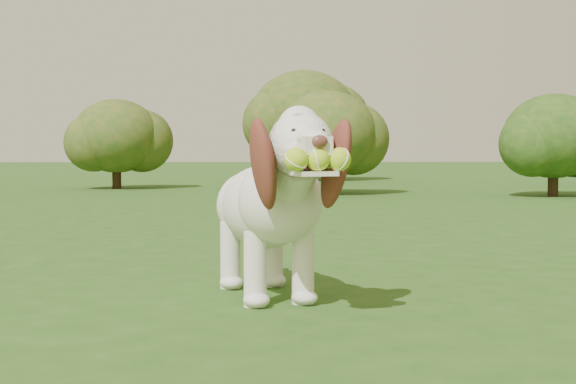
{
  "coord_description": "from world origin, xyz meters",
  "views": [
    {
      "loc": [
        -0.1,
        -3.82,
        0.65
      ],
      "look_at": [
        0.06,
        -0.61,
        0.48
      ],
      "focal_mm": 50.0,
      "sensor_mm": 36.0,
      "label": 1
    }
  ],
  "objects": [
    {
      "name": "shrub_d",
      "position": [
        4.14,
        7.16,
        0.84
      ],
      "size": [
        1.38,
        1.38,
        1.43
      ],
      "color": "#382314",
      "rests_on": "ground"
    },
    {
      "name": "ground",
      "position": [
        0.0,
        0.0,
        0.0
      ],
      "size": [
        80.0,
        80.0,
        0.0
      ],
      "primitive_type": "plane",
      "color": "#224814",
      "rests_on": "ground"
    },
    {
      "name": "shrub_b",
      "position": [
        -2.32,
        9.73,
        0.88
      ],
      "size": [
        1.45,
        1.45,
        1.5
      ],
      "color": "#382314",
      "rests_on": "ground"
    },
    {
      "name": "shrub_c",
      "position": [
        1.04,
        7.84,
        0.89
      ],
      "size": [
        1.46,
        1.46,
        1.51
      ],
      "color": "#382314",
      "rests_on": "ground"
    },
    {
      "name": "shrub_i",
      "position": [
        1.06,
        13.15,
        1.37
      ],
      "size": [
        2.26,
        2.26,
        2.34
      ],
      "color": "#382314",
      "rests_on": "ground"
    },
    {
      "name": "dog",
      "position": [
        -0.0,
        -0.37,
        0.44
      ],
      "size": [
        0.62,
        1.25,
        0.82
      ],
      "rotation": [
        0.0,
        0.0,
        0.25
      ],
      "color": "white",
      "rests_on": "ground"
    }
  ]
}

